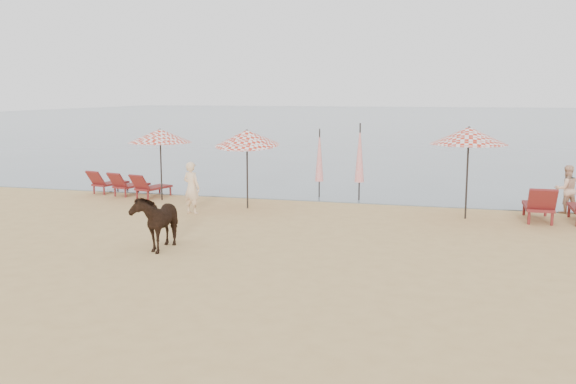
# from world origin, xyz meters

# --- Properties ---
(ground) EXTENTS (120.00, 120.00, 0.00)m
(ground) POSITION_xyz_m (0.00, 0.00, 0.00)
(ground) COLOR tan
(ground) RESTS_ON ground
(sea) EXTENTS (160.00, 140.00, 0.06)m
(sea) POSITION_xyz_m (0.00, 80.00, 0.00)
(sea) COLOR #51606B
(sea) RESTS_ON ground
(lounger_cluster_left) EXTENTS (3.01, 2.22, 0.59)m
(lounger_cluster_left) POSITION_xyz_m (-7.20, 9.49, 0.41)
(lounger_cluster_left) COLOR maroon
(lounger_cluster_left) RESTS_ON ground
(lounger_cluster_right) EXTENTS (2.02, 1.94, 0.71)m
(lounger_cluster_right) POSITION_xyz_m (7.09, 8.38, 0.50)
(lounger_cluster_right) COLOR maroon
(lounger_cluster_right) RESTS_ON ground
(umbrella_open_left_a) EXTENTS (2.15, 2.15, 2.44)m
(umbrella_open_left_a) POSITION_xyz_m (-5.57, 8.92, 2.19)
(umbrella_open_left_a) COLOR black
(umbrella_open_left_a) RESTS_ON ground
(umbrella_open_left_b) EXTENTS (2.03, 2.07, 2.59)m
(umbrella_open_left_b) POSITION_xyz_m (-2.23, 8.22, 2.24)
(umbrella_open_left_b) COLOR black
(umbrella_open_left_b) RESTS_ON ground
(umbrella_open_right) EXTENTS (2.20, 2.20, 2.69)m
(umbrella_open_right) POSITION_xyz_m (4.46, 8.32, 2.42)
(umbrella_open_right) COLOR black
(umbrella_open_right) RESTS_ON ground
(umbrella_closed_left) EXTENTS (0.29, 0.29, 2.41)m
(umbrella_closed_left) POSITION_xyz_m (-0.48, 10.79, 1.48)
(umbrella_closed_left) COLOR black
(umbrella_closed_left) RESTS_ON ground
(umbrella_closed_right) EXTENTS (0.32, 0.32, 2.64)m
(umbrella_closed_right) POSITION_xyz_m (0.96, 10.56, 1.62)
(umbrella_closed_right) COLOR black
(umbrella_closed_right) RESTS_ON ground
(cow) EXTENTS (0.84, 1.63, 1.34)m
(cow) POSITION_xyz_m (-2.54, 2.63, 0.67)
(cow) COLOR black
(cow) RESTS_ON ground
(beachgoer_left) EXTENTS (0.66, 0.53, 1.59)m
(beachgoer_left) POSITION_xyz_m (-3.56, 6.90, 0.79)
(beachgoer_left) COLOR #E3B98D
(beachgoer_left) RESTS_ON ground
(beachgoer_right_a) EXTENTS (0.85, 0.74, 1.47)m
(beachgoer_right_a) POSITION_xyz_m (7.40, 10.04, 0.74)
(beachgoer_right_a) COLOR #DBAA89
(beachgoer_right_a) RESTS_ON ground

